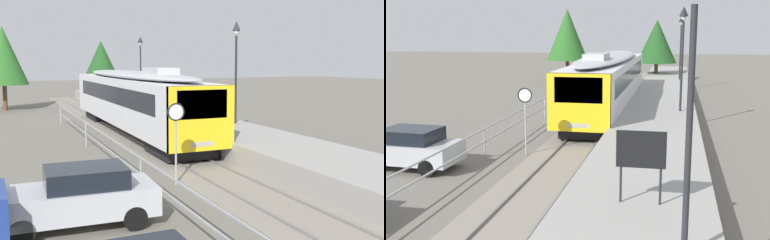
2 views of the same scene
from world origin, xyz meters
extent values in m
plane|color=#6B665B|center=(-3.00, 22.00, 0.00)|extent=(160.00, 160.00, 0.00)
cube|color=gray|center=(0.00, 22.00, 0.03)|extent=(3.20, 60.00, 0.06)
cube|color=slate|center=(-0.72, 22.00, 0.10)|extent=(0.08, 60.00, 0.08)
cube|color=slate|center=(0.72, 22.00, 0.10)|extent=(0.08, 60.00, 0.08)
cube|color=silver|center=(0.00, 23.97, 1.96)|extent=(2.80, 18.84, 2.55)
cube|color=yellow|center=(0.00, 14.65, 1.96)|extent=(2.80, 0.24, 2.55)
cube|color=black|center=(0.00, 14.57, 2.53)|extent=(2.13, 0.08, 1.12)
cube|color=black|center=(0.00, 23.97, 2.37)|extent=(2.82, 15.82, 0.92)
ellipsoid|color=#B2B5BA|center=(0.00, 23.97, 3.42)|extent=(2.69, 18.08, 0.44)
cube|color=#B2B5BA|center=(0.00, 19.26, 3.70)|extent=(1.10, 2.20, 0.36)
cube|color=#EAE5C6|center=(0.00, 14.58, 0.97)|extent=(1.00, 0.10, 0.20)
cube|color=black|center=(0.00, 16.95, 0.42)|extent=(2.24, 3.20, 0.55)
cube|color=black|center=(0.00, 30.99, 0.42)|extent=(2.24, 3.20, 0.55)
cube|color=#999691|center=(3.25, 22.00, 0.45)|extent=(3.90, 60.00, 0.90)
cylinder|color=#232328|center=(4.38, 19.79, 3.20)|extent=(0.12, 0.12, 4.60)
pyramid|color=#232328|center=(4.38, 19.79, 6.00)|extent=(0.34, 0.34, 0.50)
sphere|color=silver|center=(4.38, 19.79, 5.68)|extent=(0.24, 0.24, 0.24)
cylinder|color=#232328|center=(4.38, 36.54, 3.20)|extent=(0.12, 0.12, 4.60)
pyramid|color=#232328|center=(4.38, 36.54, 6.00)|extent=(0.34, 0.34, 0.50)
sphere|color=silver|center=(4.38, 36.54, 5.68)|extent=(0.24, 0.24, 0.24)
cylinder|color=#9EA0A5|center=(-1.82, 12.76, 1.10)|extent=(0.07, 0.07, 2.20)
cylinder|color=white|center=(-1.82, 12.74, 2.50)|extent=(0.60, 0.03, 0.60)
torus|color=black|center=(-1.82, 12.72, 2.50)|extent=(0.61, 0.05, 0.61)
cube|color=#9EA0A5|center=(-3.30, 12.00, 1.20)|extent=(0.05, 36.00, 0.05)
cube|color=#9EA0A5|center=(-3.30, 12.00, 0.69)|extent=(0.05, 36.00, 0.05)
cylinder|color=#9EA0A5|center=(-3.30, 12.00, 0.62)|extent=(0.06, 0.06, 1.25)
cylinder|color=#9EA0A5|center=(-3.30, 21.00, 0.62)|extent=(0.06, 0.06, 1.25)
cylinder|color=#9EA0A5|center=(-3.30, 30.00, 0.62)|extent=(0.06, 0.06, 1.25)
cube|color=#B7BABF|center=(-5.60, 10.07, 0.67)|extent=(4.07, 1.93, 0.72)
cube|color=black|center=(-5.35, 10.06, 1.28)|extent=(2.06, 1.63, 0.50)
cylinder|color=black|center=(-6.95, 9.35, 0.31)|extent=(0.63, 0.23, 0.62)
cylinder|color=black|center=(-6.89, 10.91, 0.31)|extent=(0.63, 0.23, 0.62)
cylinder|color=black|center=(-4.31, 9.23, 0.31)|extent=(0.63, 0.23, 0.62)
cylinder|color=black|center=(-4.25, 10.79, 0.31)|extent=(0.63, 0.23, 0.62)
cylinder|color=brown|center=(-6.43, 40.64, 1.09)|extent=(0.36, 0.36, 2.19)
cone|color=#286023|center=(-6.43, 40.64, 4.66)|extent=(4.01, 4.01, 4.94)
cylinder|color=brown|center=(2.15, 41.86, 0.98)|extent=(0.36, 0.36, 1.96)
cone|color=#1E4C1E|center=(2.15, 41.86, 4.02)|extent=(3.83, 3.83, 4.13)
camera|label=1|loc=(-7.41, -1.36, 4.18)|focal=42.75mm
camera|label=2|loc=(4.12, -5.55, 5.06)|focal=44.89mm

